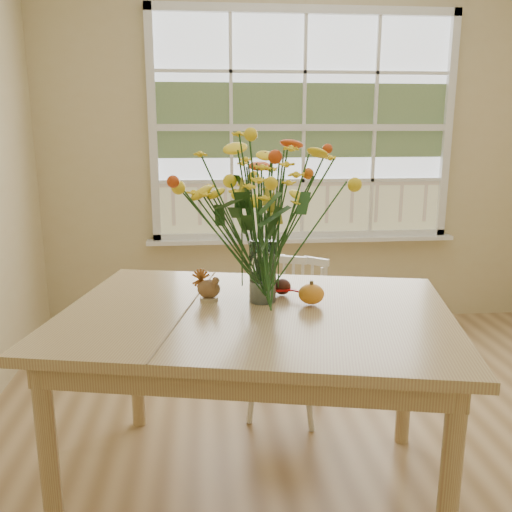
{
  "coord_description": "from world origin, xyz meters",
  "views": [
    {
      "loc": [
        -0.76,
        -1.94,
        1.55
      ],
      "look_at": [
        -0.56,
        0.15,
        1.05
      ],
      "focal_mm": 38.0,
      "sensor_mm": 36.0,
      "label": 1
    }
  ],
  "objects": [
    {
      "name": "dark_gourd",
      "position": [
        -0.43,
        0.32,
        0.87
      ],
      "size": [
        0.13,
        0.11,
        0.07
      ],
      "color": "#38160F",
      "rests_on": "dining_table"
    },
    {
      "name": "pumpkin",
      "position": [
        -0.33,
        0.17,
        0.87
      ],
      "size": [
        0.11,
        0.11,
        0.08
      ],
      "primitive_type": "ellipsoid",
      "color": "orange",
      "rests_on": "dining_table"
    },
    {
      "name": "wall_back",
      "position": [
        0.0,
        2.25,
        1.35
      ],
      "size": [
        4.0,
        0.02,
        2.7
      ],
      "primitive_type": "cube",
      "color": "#D2BD86",
      "rests_on": "floor"
    },
    {
      "name": "flower_vase",
      "position": [
        -0.52,
        0.24,
        1.22
      ],
      "size": [
        0.54,
        0.54,
        0.64
      ],
      "color": "white",
      "rests_on": "dining_table"
    },
    {
      "name": "dining_table",
      "position": [
        -0.56,
        0.13,
        0.74
      ],
      "size": [
        1.75,
        1.41,
        0.83
      ],
      "rotation": [
        0.0,
        0.0,
        -0.21
      ],
      "color": "tan",
      "rests_on": "floor"
    },
    {
      "name": "windsor_chair",
      "position": [
        -0.31,
        0.84,
        0.48
      ],
      "size": [
        0.5,
        0.49,
        0.84
      ],
      "rotation": [
        0.0,
        0.0,
        -0.37
      ],
      "color": "white",
      "rests_on": "floor"
    },
    {
      "name": "turkey_figurine",
      "position": [
        -0.75,
        0.27,
        0.88
      ],
      "size": [
        0.11,
        0.09,
        0.12
      ],
      "rotation": [
        0.0,
        0.0,
        -0.14
      ],
      "color": "#CCB78C",
      "rests_on": "dining_table"
    },
    {
      "name": "floor",
      "position": [
        0.0,
        0.0,
        -0.01
      ],
      "size": [
        4.0,
        4.5,
        0.01
      ],
      "primitive_type": "cube",
      "color": "olive",
      "rests_on": "ground"
    },
    {
      "name": "window",
      "position": [
        0.0,
        2.21,
        1.53
      ],
      "size": [
        2.42,
        0.12,
        1.74
      ],
      "color": "silver",
      "rests_on": "wall_back"
    }
  ]
}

